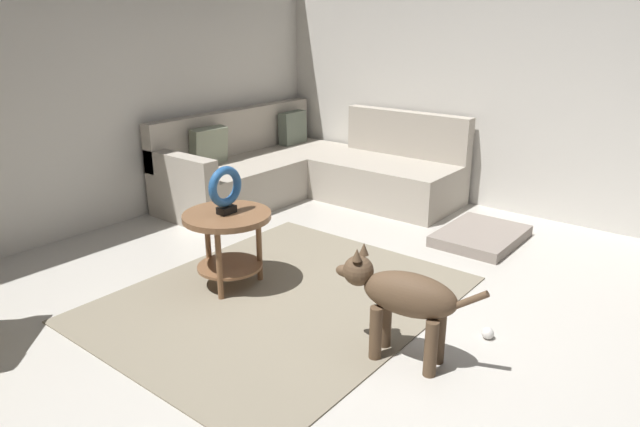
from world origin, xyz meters
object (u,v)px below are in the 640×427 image
(torus_sculpture, at_px, (225,189))
(dog_bed_mat, at_px, (481,236))
(side_table, at_px, (228,230))
(dog_toy_ball, at_px, (488,333))
(sectional_couch, at_px, (305,171))
(dog, at_px, (402,297))

(torus_sculpture, bearing_deg, dog_bed_mat, -28.65)
(torus_sculpture, distance_m, dog_bed_mat, 2.26)
(side_table, relative_size, dog_toy_ball, 8.41)
(sectional_couch, height_order, dog, sectional_couch)
(torus_sculpture, bearing_deg, side_table, 86.42)
(sectional_couch, bearing_deg, dog, -130.16)
(sectional_couch, distance_m, torus_sculpture, 2.15)
(torus_sculpture, relative_size, dog_toy_ball, 4.57)
(dog, xyz_separation_m, dog_toy_ball, (0.50, -0.31, -0.34))
(torus_sculpture, xyz_separation_m, dog_bed_mat, (1.89, -1.04, -0.67))
(dog, relative_size, dog_toy_ball, 11.82)
(side_table, bearing_deg, sectional_couch, 25.51)
(side_table, height_order, dog_bed_mat, side_table)
(sectional_couch, xyz_separation_m, dog_bed_mat, (-0.01, -1.94, -0.24))
(sectional_couch, xyz_separation_m, dog, (-1.94, -2.30, 0.09))
(sectional_couch, distance_m, dog, 3.01)
(side_table, xyz_separation_m, dog_toy_ball, (0.46, -1.70, -0.38))
(sectional_couch, relative_size, dog_bed_mat, 2.81)
(dog_bed_mat, relative_size, dog, 0.95)
(dog_bed_mat, distance_m, dog, 2.00)
(side_table, distance_m, dog_bed_mat, 2.19)
(dog, bearing_deg, sectional_couch, 39.93)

